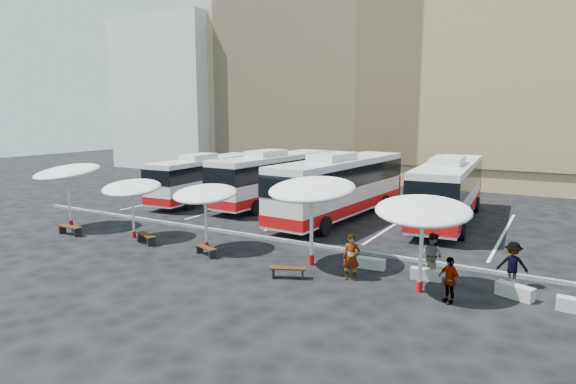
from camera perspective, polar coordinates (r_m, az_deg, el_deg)
The scene contains 25 objects.
ground at distance 26.13m, azimuth -5.22°, elevation -5.51°, with size 120.00×120.00×0.00m, color black.
sandstone_building at distance 54.80m, azimuth 14.88°, elevation 15.23°, with size 42.00×18.25×29.60m.
apartment_block at distance 64.70m, azimuth -11.45°, elevation 11.17°, with size 14.00×14.00×18.00m, color silver.
curb_divider at distance 26.51m, azimuth -4.60°, elevation -5.12°, with size 34.00×0.25×0.15m, color black.
bay_lines at distance 32.81m, azimuth 2.86°, elevation -2.43°, with size 24.15×12.00×0.01m.
bus_0 at distance 37.62m, azimuth -9.60°, elevation 1.85°, with size 3.22×11.69×3.67m.
bus_1 at distance 35.73m, azimuth -1.58°, elevation 1.90°, with size 3.36×12.87×4.05m.
bus_2 at distance 30.72m, azimuth 6.23°, elevation 0.86°, with size 3.82×13.64×4.28m.
bus_3 at distance 31.28m, azimuth 18.52°, elevation 0.43°, with size 3.67×13.14×4.12m.
sunshade_0 at distance 30.75m, azimuth -24.70°, elevation 2.14°, with size 4.42×4.46×3.87m.
sunshade_1 at distance 26.95m, azimuth -18.04°, elevation 0.46°, with size 3.97×4.00×3.22m.
sunshade_2 at distance 23.78m, azimuth -9.79°, elevation -0.24°, with size 3.68×3.72×3.27m.
sunshade_3 at distance 20.92m, azimuth 2.84°, elevation 0.29°, with size 3.99×4.03×3.99m.
sunshade_4 at distance 18.37m, azimuth 15.70°, elevation -2.17°, with size 4.24×4.27×3.67m.
wood_bench_0 at distance 29.30m, azimuth -24.45°, elevation -3.92°, with size 1.66×0.47×0.51m.
wood_bench_1 at distance 26.05m, azimuth -16.44°, elevation -5.07°, with size 1.61×0.96×0.48m.
wood_bench_2 at distance 23.23m, azimuth -9.71°, elevation -6.65°, with size 1.45×0.80×0.43m.
wood_bench_3 at distance 19.85m, azimuth -0.02°, elevation -9.22°, with size 1.53×0.96×0.46m.
conc_bench_0 at distance 21.40m, azimuth 9.80°, elevation -8.32°, with size 1.23×0.41×0.46m, color #989893.
conc_bench_1 at distance 20.51m, azimuth 16.04°, elevation -9.35°, with size 1.22×0.41×0.46m, color #989893.
conc_bench_2 at distance 19.72m, azimuth 25.29°, elevation -10.60°, with size 1.31×0.44×0.49m, color #989893.
passenger_0 at distance 19.66m, azimuth 7.53°, elevation -7.69°, with size 0.68×0.45×1.88m, color black.
passenger_1 at distance 20.57m, azimuth 16.74°, elevation -7.24°, with size 0.92×0.71×1.89m, color black.
passenger_2 at distance 18.20m, azimuth 18.55°, elevation -9.84°, with size 0.99×0.41×1.68m, color black.
passenger_3 at distance 20.69m, azimuth 25.06°, elevation -7.78°, with size 1.15×0.66×1.78m, color black.
Camera 1 is at (14.64, -20.60, 6.65)m, focal length 30.00 mm.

